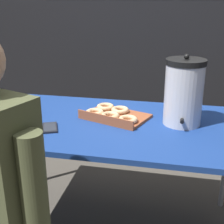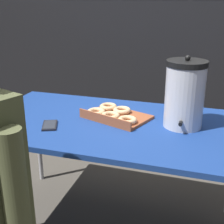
# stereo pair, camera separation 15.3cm
# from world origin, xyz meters

# --- Properties ---
(back_wall) EXTENTS (6.00, 0.11, 2.63)m
(back_wall) POSITION_xyz_m (0.00, 1.15, 1.32)
(back_wall) COLOR black
(back_wall) RESTS_ON ground
(folding_table) EXTENTS (1.48, 0.81, 0.70)m
(folding_table) POSITION_xyz_m (0.00, 0.00, 0.66)
(folding_table) COLOR navy
(folding_table) RESTS_ON ground
(donut_box) EXTENTS (0.41, 0.35, 0.05)m
(donut_box) POSITION_xyz_m (-0.00, 0.07, 0.72)
(donut_box) COLOR brown
(donut_box) RESTS_ON folding_table
(coffee_urn) EXTENTS (0.21, 0.24, 0.38)m
(coffee_urn) POSITION_xyz_m (0.38, 0.06, 0.88)
(coffee_urn) COLOR silver
(coffee_urn) RESTS_ON folding_table
(cell_phone) EXTENTS (0.12, 0.15, 0.01)m
(cell_phone) POSITION_xyz_m (-0.30, -0.15, 0.71)
(cell_phone) COLOR black
(cell_phone) RESTS_ON folding_table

